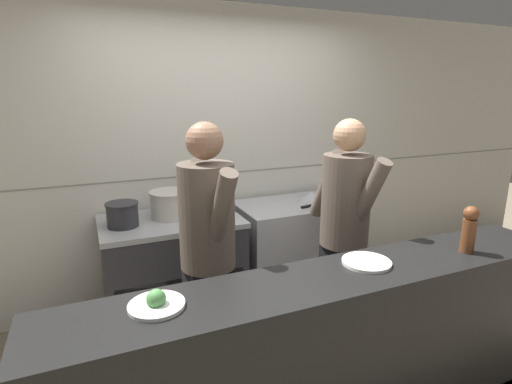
{
  "coord_description": "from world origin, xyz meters",
  "views": [
    {
      "loc": [
        -1.14,
        -1.84,
        1.88
      ],
      "look_at": [
        -0.0,
        0.78,
        1.15
      ],
      "focal_mm": 28.0,
      "sensor_mm": 36.0,
      "label": 1
    }
  ],
  "objects_px": {
    "mixing_bowl_steel": "(311,197)",
    "pepper_mill": "(469,228)",
    "braising_pot": "(211,202)",
    "chef_sous": "(344,224)",
    "stock_pot": "(122,214)",
    "plated_dish_main": "(156,303)",
    "sauce_pot": "(171,203)",
    "chef_head_cook": "(208,243)",
    "oven_range": "(173,271)",
    "chefs_knife": "(316,205)",
    "plated_dish_appetiser": "(366,262)"
  },
  "relations": [
    {
      "from": "plated_dish_main",
      "to": "chef_head_cook",
      "type": "relative_size",
      "value": 0.14
    },
    {
      "from": "pepper_mill",
      "to": "sauce_pot",
      "type": "bearing_deg",
      "value": 132.09
    },
    {
      "from": "braising_pot",
      "to": "plated_dish_appetiser",
      "type": "xyz_separation_m",
      "value": [
        0.44,
        -1.43,
        -0.02
      ]
    },
    {
      "from": "braising_pot",
      "to": "chef_sous",
      "type": "distance_m",
      "value": 1.09
    },
    {
      "from": "plated_dish_appetiser",
      "to": "chef_sous",
      "type": "xyz_separation_m",
      "value": [
        0.32,
        0.64,
        -0.03
      ]
    },
    {
      "from": "oven_range",
      "to": "chef_sous",
      "type": "relative_size",
      "value": 0.64
    },
    {
      "from": "mixing_bowl_steel",
      "to": "plated_dish_main",
      "type": "xyz_separation_m",
      "value": [
        -1.62,
        -1.39,
        0.04
      ]
    },
    {
      "from": "plated_dish_main",
      "to": "chef_head_cook",
      "type": "bearing_deg",
      "value": 57.19
    },
    {
      "from": "sauce_pot",
      "to": "stock_pot",
      "type": "bearing_deg",
      "value": -167.3
    },
    {
      "from": "mixing_bowl_steel",
      "to": "chef_head_cook",
      "type": "height_order",
      "value": "chef_head_cook"
    },
    {
      "from": "stock_pot",
      "to": "sauce_pot",
      "type": "xyz_separation_m",
      "value": [
        0.37,
        0.08,
        0.02
      ]
    },
    {
      "from": "chefs_knife",
      "to": "mixing_bowl_steel",
      "type": "bearing_deg",
      "value": 81.35
    },
    {
      "from": "stock_pot",
      "to": "pepper_mill",
      "type": "bearing_deg",
      "value": -39.59
    },
    {
      "from": "stock_pot",
      "to": "chef_sous",
      "type": "height_order",
      "value": "chef_sous"
    },
    {
      "from": "plated_dish_appetiser",
      "to": "chef_sous",
      "type": "height_order",
      "value": "chef_sous"
    },
    {
      "from": "mixing_bowl_steel",
      "to": "stock_pot",
      "type": "bearing_deg",
      "value": -179.59
    },
    {
      "from": "chef_head_cook",
      "to": "chef_sous",
      "type": "relative_size",
      "value": 1.0
    },
    {
      "from": "stock_pot",
      "to": "chefs_knife",
      "type": "relative_size",
      "value": 0.59
    },
    {
      "from": "oven_range",
      "to": "plated_dish_main",
      "type": "bearing_deg",
      "value": -103.8
    },
    {
      "from": "chef_head_cook",
      "to": "chef_sous",
      "type": "distance_m",
      "value": 1.02
    },
    {
      "from": "stock_pot",
      "to": "plated_dish_main",
      "type": "relative_size",
      "value": 0.97
    },
    {
      "from": "chefs_knife",
      "to": "chef_head_cook",
      "type": "height_order",
      "value": "chef_head_cook"
    },
    {
      "from": "chef_head_cook",
      "to": "oven_range",
      "type": "bearing_deg",
      "value": 89.78
    },
    {
      "from": "mixing_bowl_steel",
      "to": "chef_sous",
      "type": "bearing_deg",
      "value": -102.99
    },
    {
      "from": "plated_dish_main",
      "to": "pepper_mill",
      "type": "height_order",
      "value": "pepper_mill"
    },
    {
      "from": "stock_pot",
      "to": "mixing_bowl_steel",
      "type": "height_order",
      "value": "stock_pot"
    },
    {
      "from": "sauce_pot",
      "to": "chefs_knife",
      "type": "relative_size",
      "value": 0.81
    },
    {
      "from": "braising_pot",
      "to": "plated_dish_main",
      "type": "distance_m",
      "value": 1.59
    },
    {
      "from": "chef_head_cook",
      "to": "mixing_bowl_steel",
      "type": "bearing_deg",
      "value": 24.52
    },
    {
      "from": "plated_dish_main",
      "to": "chef_sous",
      "type": "bearing_deg",
      "value": 24.07
    },
    {
      "from": "stock_pot",
      "to": "sauce_pot",
      "type": "height_order",
      "value": "sauce_pot"
    },
    {
      "from": "braising_pot",
      "to": "pepper_mill",
      "type": "distance_m",
      "value": 1.88
    },
    {
      "from": "braising_pot",
      "to": "chef_sous",
      "type": "relative_size",
      "value": 0.18
    },
    {
      "from": "braising_pot",
      "to": "chef_sous",
      "type": "xyz_separation_m",
      "value": [
        0.76,
        -0.78,
        -0.05
      ]
    },
    {
      "from": "chef_sous",
      "to": "oven_range",
      "type": "bearing_deg",
      "value": 136.77
    },
    {
      "from": "pepper_mill",
      "to": "chef_sous",
      "type": "height_order",
      "value": "chef_sous"
    },
    {
      "from": "plated_dish_main",
      "to": "chef_sous",
      "type": "relative_size",
      "value": 0.15
    },
    {
      "from": "stock_pot",
      "to": "mixing_bowl_steel",
      "type": "bearing_deg",
      "value": 0.41
    },
    {
      "from": "oven_range",
      "to": "chef_head_cook",
      "type": "distance_m",
      "value": 0.9
    },
    {
      "from": "sauce_pot",
      "to": "mixing_bowl_steel",
      "type": "height_order",
      "value": "sauce_pot"
    },
    {
      "from": "braising_pot",
      "to": "oven_range",
      "type": "bearing_deg",
      "value": -177.56
    },
    {
      "from": "chefs_knife",
      "to": "chef_sous",
      "type": "distance_m",
      "value": 0.65
    },
    {
      "from": "braising_pot",
      "to": "chef_head_cook",
      "type": "relative_size",
      "value": 0.18
    },
    {
      "from": "braising_pot",
      "to": "chefs_knife",
      "type": "relative_size",
      "value": 0.74
    },
    {
      "from": "plated_dish_main",
      "to": "chef_head_cook",
      "type": "distance_m",
      "value": 0.8
    },
    {
      "from": "mixing_bowl_steel",
      "to": "pepper_mill",
      "type": "height_order",
      "value": "pepper_mill"
    },
    {
      "from": "chefs_knife",
      "to": "chef_sous",
      "type": "xyz_separation_m",
      "value": [
        -0.15,
        -0.63,
        0.04
      ]
    },
    {
      "from": "pepper_mill",
      "to": "chefs_knife",
      "type": "bearing_deg",
      "value": 96.98
    },
    {
      "from": "chefs_knife",
      "to": "plated_dish_main",
      "type": "height_order",
      "value": "plated_dish_main"
    },
    {
      "from": "oven_range",
      "to": "plated_dish_main",
      "type": "height_order",
      "value": "plated_dish_main"
    }
  ]
}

